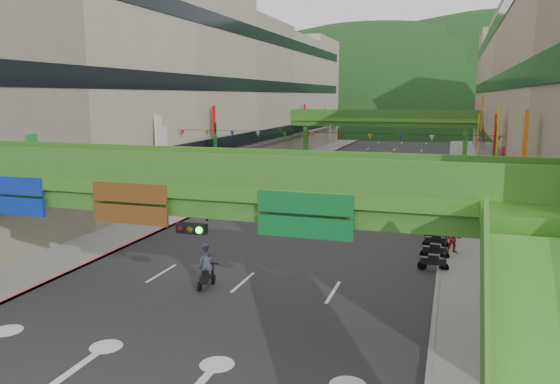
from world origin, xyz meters
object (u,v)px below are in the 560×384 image
scooter_rider_near (206,267)px  pedestrian_red (454,241)px  overpass_near (197,205)px  scooter_rider_mid (332,189)px  car_yellow (386,157)px  car_silver (318,165)px

scooter_rider_near → pedestrian_red: bearing=39.5°
overpass_near → scooter_rider_mid: bearing=92.7°
overpass_near → pedestrian_red: 17.67m
scooter_rider_mid → car_yellow: (1.24, 29.52, -0.19)m
scooter_rider_near → car_yellow: scooter_rider_near is taller
overpass_near → car_yellow: overpass_near is taller
scooter_rider_near → scooter_rider_mid: bearing=87.7°
scooter_rider_mid → scooter_rider_near: bearing=-92.3°
scooter_rider_near → overpass_near: bearing=-66.9°
overpass_near → scooter_rider_mid: overpass_near is taller
scooter_rider_near → car_yellow: bearing=87.7°
scooter_rider_near → car_silver: 41.45m
pedestrian_red → overpass_near: bearing=-135.7°
overpass_near → scooter_rider_near: 7.23m
scooter_rider_near → car_yellow: 53.11m
overpass_near → car_yellow: 58.66m
overpass_near → car_silver: bearing=98.5°
scooter_rider_near → car_yellow: (2.18, 53.07, -0.25)m
scooter_rider_mid → car_silver: scooter_rider_mid is taller
scooter_rider_near → pedestrian_red: 14.49m
scooter_rider_mid → car_yellow: 29.55m
car_yellow → pedestrian_red: (9.00, -43.84, 0.04)m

